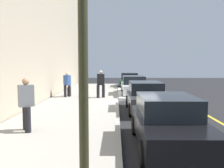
# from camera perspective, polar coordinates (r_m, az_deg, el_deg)

# --- Properties ---
(ground_plane) EXTENTS (56.00, 56.00, 0.00)m
(ground_plane) POSITION_cam_1_polar(r_m,az_deg,el_deg) (14.23, 5.59, -5.21)
(ground_plane) COLOR black
(sidewalk) EXTENTS (28.00, 4.60, 0.15)m
(sidewalk) POSITION_cam_1_polar(r_m,az_deg,el_deg) (14.33, -7.73, -4.86)
(sidewalk) COLOR #A39E93
(sidewalk) RESTS_ON ground
(lane_stripe_centre) EXTENTS (28.00, 0.14, 0.01)m
(lane_stripe_centre) POSITION_cam_1_polar(r_m,az_deg,el_deg) (14.83, 18.06, -5.00)
(lane_stripe_centre) COLOR gold
(lane_stripe_centre) RESTS_ON ground
(snow_bank_curb) EXTENTS (7.02, 0.56, 0.22)m
(snow_bank_curb) POSITION_cam_1_polar(r_m,az_deg,el_deg) (19.46, 2.26, -2.16)
(snow_bank_curb) COLOR white
(snow_bank_curb) RESTS_ON ground
(parked_car_green) EXTENTS (4.51, 1.93, 1.51)m
(parked_car_green) POSITION_cam_1_polar(r_m,az_deg,el_deg) (25.00, 4.00, 0.87)
(parked_car_green) COLOR black
(parked_car_green) RESTS_ON ground
(parked_car_white) EXTENTS (4.56, 1.92, 1.51)m
(parked_car_white) POSITION_cam_1_polar(r_m,az_deg,el_deg) (18.80, 5.04, -0.43)
(parked_car_white) COLOR black
(parked_car_white) RESTS_ON ground
(parked_car_charcoal) EXTENTS (4.13, 1.92, 1.51)m
(parked_car_charcoal) POSITION_cam_1_polar(r_m,az_deg,el_deg) (12.80, 7.79, -2.93)
(parked_car_charcoal) COLOR black
(parked_car_charcoal) RESTS_ON ground
(parked_car_black) EXTENTS (4.29, 1.92, 1.51)m
(parked_car_black) POSITION_cam_1_polar(r_m,az_deg,el_deg) (7.46, 12.72, -8.58)
(parked_car_black) COLOR black
(parked_car_black) RESTS_ON ground
(pedestrian_blue_coat) EXTENTS (0.51, 0.55, 1.72)m
(pedestrian_blue_coat) POSITION_cam_1_polar(r_m,az_deg,el_deg) (17.34, -10.33, 0.09)
(pedestrian_blue_coat) COLOR black
(pedestrian_blue_coat) RESTS_ON sidewalk
(pedestrian_grey_coat) EXTENTS (0.55, 0.58, 1.83)m
(pedestrian_grey_coat) POSITION_cam_1_polar(r_m,az_deg,el_deg) (8.90, -19.22, -4.16)
(pedestrian_grey_coat) COLOR black
(pedestrian_grey_coat) RESTS_ON sidewalk
(pedestrian_black_coat) EXTENTS (0.59, 0.55, 1.85)m
(pedestrian_black_coat) POSITION_cam_1_polar(r_m,az_deg,el_deg) (16.64, -2.62, 0.20)
(pedestrian_black_coat) COLOR black
(pedestrian_black_coat) RESTS_ON sidewalk
(rolling_suitcase) EXTENTS (0.34, 0.22, 0.97)m
(rolling_suitcase) POSITION_cam_1_polar(r_m,az_deg,el_deg) (17.89, -9.86, -1.71)
(rolling_suitcase) COLOR #471E19
(rolling_suitcase) RESTS_ON sidewalk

